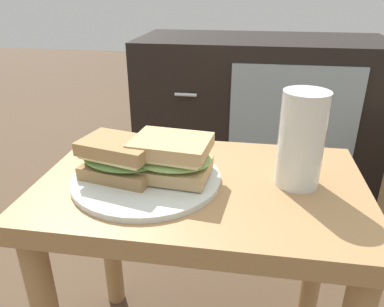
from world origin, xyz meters
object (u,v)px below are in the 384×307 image
plate (147,178)px  beer_glass (301,141)px  sandwich_back (172,157)px  tv_cabinet (258,110)px  sandwich_front (119,158)px

plate → beer_glass: size_ratio=1.58×
plate → sandwich_back: size_ratio=1.76×
tv_cabinet → sandwich_front: tv_cabinet is taller
beer_glass → sandwich_front: bearing=-172.5°
sandwich_back → plate: bearing=-171.0°
sandwich_front → beer_glass: bearing=7.5°
plate → sandwich_front: size_ratio=1.73×
sandwich_front → beer_glass: beer_glass is taller
plate → beer_glass: 0.27m
beer_glass → sandwich_back: bearing=-173.1°
sandwich_front → plate: bearing=9.0°
tv_cabinet → sandwich_front: size_ratio=6.52×
tv_cabinet → sandwich_back: tv_cabinet is taller
sandwich_front → sandwich_back: 0.09m
plate → sandwich_front: sandwich_front is taller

